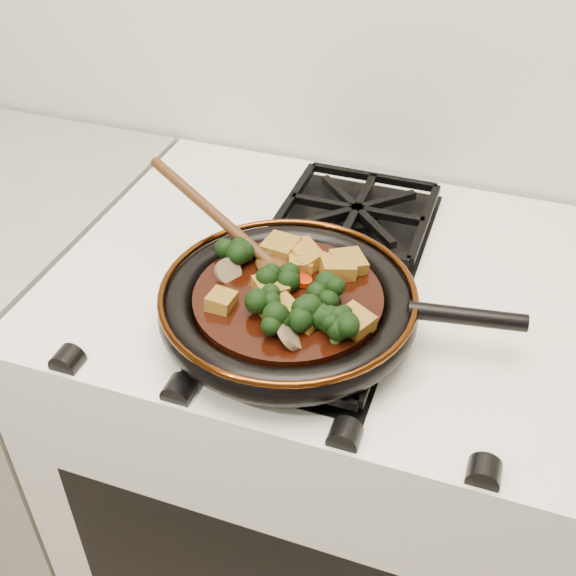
% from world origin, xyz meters
% --- Properties ---
extents(stove, '(0.76, 0.60, 0.90)m').
position_xyz_m(stove, '(0.00, 1.69, 0.45)').
color(stove, white).
rests_on(stove, ground).
extents(burner_grate_front, '(0.23, 0.23, 0.03)m').
position_xyz_m(burner_grate_front, '(0.00, 1.55, 0.91)').
color(burner_grate_front, black).
rests_on(burner_grate_front, stove).
extents(burner_grate_back, '(0.23, 0.23, 0.03)m').
position_xyz_m(burner_grate_back, '(0.00, 1.83, 0.91)').
color(burner_grate_back, black).
rests_on(burner_grate_back, stove).
extents(skillet, '(0.45, 0.32, 0.05)m').
position_xyz_m(skillet, '(-0.01, 1.56, 0.94)').
color(skillet, black).
rests_on(skillet, burner_grate_front).
extents(braising_sauce, '(0.24, 0.24, 0.02)m').
position_xyz_m(braising_sauce, '(-0.02, 1.56, 0.95)').
color(braising_sauce, black).
rests_on(braising_sauce, skillet).
extents(tofu_cube_0, '(0.06, 0.06, 0.03)m').
position_xyz_m(tofu_cube_0, '(0.04, 1.63, 0.97)').
color(tofu_cube_0, olive).
rests_on(tofu_cube_0, braising_sauce).
extents(tofu_cube_1, '(0.05, 0.05, 0.02)m').
position_xyz_m(tofu_cube_1, '(-0.04, 1.56, 0.97)').
color(tofu_cube_1, olive).
rests_on(tofu_cube_1, braising_sauce).
extents(tofu_cube_2, '(0.06, 0.06, 0.03)m').
position_xyz_m(tofu_cube_2, '(0.03, 1.62, 0.97)').
color(tofu_cube_2, olive).
rests_on(tofu_cube_2, braising_sauce).
extents(tofu_cube_3, '(0.04, 0.04, 0.03)m').
position_xyz_m(tofu_cube_3, '(-0.02, 1.61, 0.97)').
color(tofu_cube_3, olive).
rests_on(tofu_cube_3, braising_sauce).
extents(tofu_cube_4, '(0.04, 0.04, 0.02)m').
position_xyz_m(tofu_cube_4, '(0.02, 1.51, 0.97)').
color(tofu_cube_4, olive).
rests_on(tofu_cube_4, braising_sauce).
extents(tofu_cube_5, '(0.03, 0.04, 0.03)m').
position_xyz_m(tofu_cube_5, '(-0.09, 1.51, 0.97)').
color(tofu_cube_5, olive).
rests_on(tofu_cube_5, braising_sauce).
extents(tofu_cube_6, '(0.05, 0.05, 0.03)m').
position_xyz_m(tofu_cube_6, '(-0.03, 1.64, 0.97)').
color(tofu_cube_6, olive).
rests_on(tofu_cube_6, braising_sauce).
extents(tofu_cube_7, '(0.06, 0.06, 0.03)m').
position_xyz_m(tofu_cube_7, '(-0.01, 1.51, 0.97)').
color(tofu_cube_7, olive).
rests_on(tofu_cube_7, braising_sauce).
extents(tofu_cube_8, '(0.05, 0.05, 0.03)m').
position_xyz_m(tofu_cube_8, '(0.08, 1.53, 0.97)').
color(tofu_cube_8, olive).
rests_on(tofu_cube_8, braising_sauce).
extents(tofu_cube_9, '(0.05, 0.05, 0.02)m').
position_xyz_m(tofu_cube_9, '(-0.05, 1.64, 0.97)').
color(tofu_cube_9, olive).
rests_on(tofu_cube_9, braising_sauce).
extents(tofu_cube_10, '(0.05, 0.05, 0.02)m').
position_xyz_m(tofu_cube_10, '(-0.02, 1.62, 0.97)').
color(tofu_cube_10, olive).
rests_on(tofu_cube_10, braising_sauce).
extents(broccoli_floret_0, '(0.08, 0.09, 0.07)m').
position_xyz_m(broccoli_floret_0, '(-0.01, 1.49, 0.97)').
color(broccoli_floret_0, black).
rests_on(broccoli_floret_0, braising_sauce).
extents(broccoli_floret_1, '(0.09, 0.09, 0.07)m').
position_xyz_m(broccoli_floret_1, '(0.02, 1.51, 0.97)').
color(broccoli_floret_1, black).
rests_on(broccoli_floret_1, braising_sauce).
extents(broccoli_floret_2, '(0.07, 0.08, 0.07)m').
position_xyz_m(broccoli_floret_2, '(0.06, 1.50, 0.97)').
color(broccoli_floret_2, black).
rests_on(broccoli_floret_2, braising_sauce).
extents(broccoli_floret_3, '(0.07, 0.06, 0.07)m').
position_xyz_m(broccoli_floret_3, '(0.06, 1.51, 0.97)').
color(broccoli_floret_3, black).
rests_on(broccoli_floret_3, braising_sauce).
extents(broccoli_floret_4, '(0.09, 0.09, 0.06)m').
position_xyz_m(broccoli_floret_4, '(-0.03, 1.56, 0.97)').
color(broccoli_floret_4, black).
rests_on(broccoli_floret_4, braising_sauce).
extents(broccoli_floret_5, '(0.07, 0.07, 0.06)m').
position_xyz_m(broccoli_floret_5, '(-0.11, 1.60, 0.97)').
color(broccoli_floret_5, black).
rests_on(broccoli_floret_5, braising_sauce).
extents(broccoli_floret_6, '(0.07, 0.07, 0.07)m').
position_xyz_m(broccoli_floret_6, '(0.03, 1.56, 0.97)').
color(broccoli_floret_6, black).
rests_on(broccoli_floret_6, braising_sauce).
extents(broccoli_floret_7, '(0.07, 0.07, 0.07)m').
position_xyz_m(broccoli_floret_7, '(0.05, 1.52, 0.97)').
color(broccoli_floret_7, black).
rests_on(broccoli_floret_7, braising_sauce).
extents(broccoli_floret_8, '(0.07, 0.07, 0.07)m').
position_xyz_m(broccoli_floret_8, '(-0.03, 1.52, 0.97)').
color(broccoli_floret_8, black).
rests_on(broccoli_floret_8, braising_sauce).
extents(carrot_coin_0, '(0.03, 0.03, 0.01)m').
position_xyz_m(carrot_coin_0, '(-0.04, 1.65, 0.96)').
color(carrot_coin_0, '#B02304').
rests_on(carrot_coin_0, braising_sauce).
extents(carrot_coin_1, '(0.03, 0.03, 0.02)m').
position_xyz_m(carrot_coin_1, '(0.03, 1.56, 0.96)').
color(carrot_coin_1, '#B02304').
rests_on(carrot_coin_1, braising_sauce).
extents(carrot_coin_2, '(0.03, 0.03, 0.02)m').
position_xyz_m(carrot_coin_2, '(-0.01, 1.59, 0.96)').
color(carrot_coin_2, '#B02304').
rests_on(carrot_coin_2, braising_sauce).
extents(carrot_coin_3, '(0.03, 0.03, 0.02)m').
position_xyz_m(carrot_coin_3, '(-0.06, 1.62, 0.96)').
color(carrot_coin_3, '#B02304').
rests_on(carrot_coin_3, braising_sauce).
extents(mushroom_slice_0, '(0.04, 0.04, 0.03)m').
position_xyz_m(mushroom_slice_0, '(-0.07, 1.62, 0.97)').
color(mushroom_slice_0, brown).
rests_on(mushroom_slice_0, braising_sauce).
extents(mushroom_slice_1, '(0.04, 0.04, 0.03)m').
position_xyz_m(mushroom_slice_1, '(-0.10, 1.57, 0.97)').
color(mushroom_slice_1, brown).
rests_on(mushroom_slice_1, braising_sauce).
extents(mushroom_slice_2, '(0.04, 0.05, 0.03)m').
position_xyz_m(mushroom_slice_2, '(0.01, 1.48, 0.97)').
color(mushroom_slice_2, brown).
rests_on(mushroom_slice_2, braising_sauce).
extents(wooden_spoon, '(0.15, 0.08, 0.24)m').
position_xyz_m(wooden_spoon, '(-0.11, 1.62, 0.98)').
color(wooden_spoon, '#42250E').
rests_on(wooden_spoon, braising_sauce).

